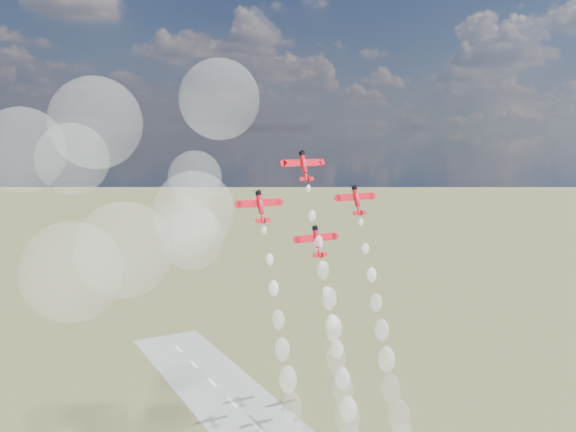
% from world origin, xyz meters
% --- Properties ---
extents(plane_lead, '(10.52, 4.65, 7.22)m').
position_xyz_m(plane_lead, '(-6.69, 8.59, 87.10)').
color(plane_lead, red).
rests_on(plane_lead, ground).
extents(plane_left, '(10.52, 4.65, 7.22)m').
position_xyz_m(plane_left, '(-19.82, 5.40, 78.48)').
color(plane_left, red).
rests_on(plane_left, ground).
extents(plane_right, '(10.52, 4.65, 7.22)m').
position_xyz_m(plane_right, '(6.45, 5.40, 78.48)').
color(plane_right, red).
rests_on(plane_right, ground).
extents(plane_slot, '(10.52, 4.65, 7.22)m').
position_xyz_m(plane_slot, '(-6.69, 2.20, 69.86)').
color(plane_slot, red).
rests_on(plane_slot, ground).
extents(smoke_trail_lead, '(5.15, 21.23, 52.28)m').
position_xyz_m(smoke_trail_lead, '(-6.79, -7.85, 42.42)').
color(smoke_trail_lead, white).
rests_on(smoke_trail_lead, plane_lead).
extents(smoke_trail_left, '(5.14, 21.68, 52.58)m').
position_xyz_m(smoke_trail_left, '(-19.90, -11.11, 34.04)').
color(smoke_trail_left, white).
rests_on(smoke_trail_left, plane_left).
extents(smoke_trail_right, '(5.39, 21.75, 51.61)m').
position_xyz_m(smoke_trail_right, '(6.35, -11.30, 34.07)').
color(smoke_trail_right, white).
rests_on(smoke_trail_right, plane_right).
extents(drifted_smoke_cloud, '(66.75, 37.14, 58.81)m').
position_xyz_m(drifted_smoke_cloud, '(-44.30, 20.65, 81.41)').
color(drifted_smoke_cloud, white).
rests_on(drifted_smoke_cloud, ground).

